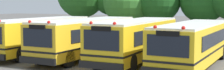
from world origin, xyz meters
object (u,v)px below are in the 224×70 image
Objects in this scene: school_bus_1 at (87,36)px; school_bus_2 at (136,39)px; school_bus_0 at (41,34)px; school_bus_3 at (194,42)px; tree_3 at (158,1)px; tree_2 at (127,2)px.

school_bus_1 is 3.68m from school_bus_2.
school_bus_2 is (7.39, 0.20, 0.01)m from school_bus_0.
school_bus_2 is 3.64m from school_bus_3.
school_bus_1 reaches higher than school_bus_0.
school_bus_3 is at bearing -61.34° from tree_3.
school_bus_1 is at bearing -81.77° from tree_2.
school_bus_0 is at bearing 5.05° from school_bus_1.
school_bus_1 is at bearing 0.66° from school_bus_3.
tree_2 is at bearing -102.45° from school_bus_0.
tree_2 is (-8.81, 10.36, 2.46)m from school_bus_3.
tree_3 reaches higher than school_bus_3.
school_bus_3 is 13.82m from tree_2.
tree_2 is at bearing -48.37° from school_bus_3.
school_bus_0 is 11.04m from school_bus_3.
school_bus_3 is 1.63× the size of tree_2.
school_bus_0 is 0.94× the size of school_bus_1.
school_bus_0 is 3.73m from school_bus_1.
school_bus_2 is at bearing -78.36° from tree_3.
tree_3 is at bearing 6.37° from tree_2.
tree_2 is (-1.49, 10.29, 2.42)m from school_bus_1.
tree_2 is at bearing -64.09° from school_bus_2.
tree_3 is (1.48, 10.62, 2.44)m from school_bus_1.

